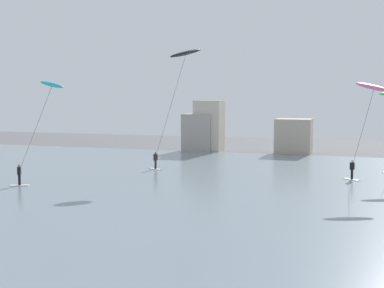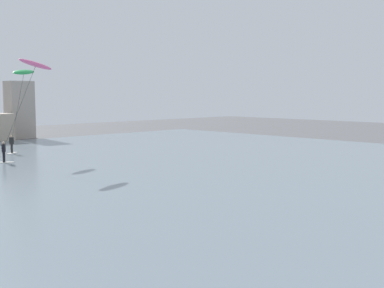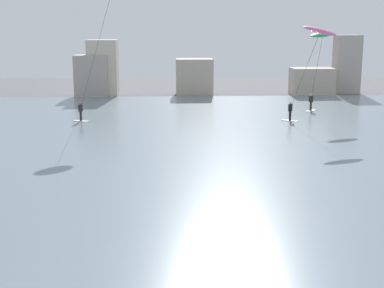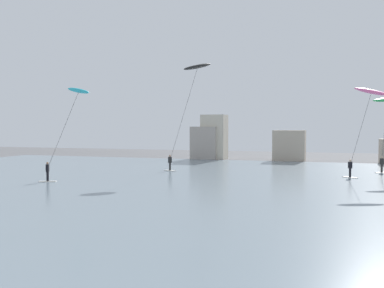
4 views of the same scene
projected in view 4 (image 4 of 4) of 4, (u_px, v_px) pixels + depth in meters
water_bay at (255, 188)px, 32.05m from camera, size 84.00×52.00×0.10m
far_shore_buildings at (294, 142)px, 58.25m from camera, size 33.41×4.75×6.86m
kitesurfer_pink at (368, 102)px, 35.55m from camera, size 3.47×3.81×8.00m
kitesurfer_cyan at (74, 102)px, 37.11m from camera, size 3.38×3.83×8.19m
kitesurfer_black at (195, 74)px, 43.66m from camera, size 5.01×3.73×11.35m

